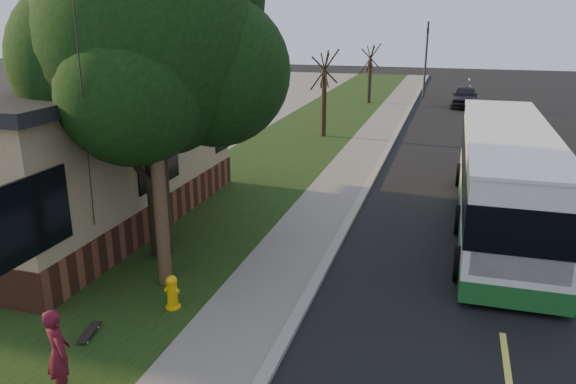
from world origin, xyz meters
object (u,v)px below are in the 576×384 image
Objects in this scene: traffic_signal at (426,55)px; distant_car at (464,96)px; transit_bus at (504,175)px; dumpster at (67,209)px; skateboarder at (58,353)px; fire_hydrant at (172,292)px; leafy_tree at (152,50)px; bare_tree_far at (370,75)px; utility_pole at (151,82)px; bare_tree_near at (324,95)px; skateboard_main at (89,332)px.

distant_car is at bearing -51.00° from traffic_signal.
transit_bus reaches higher than dumpster.
transit_bus is 12.44m from dumpster.
transit_bus reaches higher than skateboarder.
traffic_signal is (3.10, 34.00, 2.73)m from fire_hydrant.
fire_hydrant is 0.09× the size of leafy_tree.
bare_tree_far is at bearing -131.19° from traffic_signal.
bare_tree_near is at bearing 90.66° from utility_pole.
traffic_signal is at bearing 83.31° from skateboard_main.
leafy_tree is at bearing 120.67° from fire_hydrant.
distant_car reaches higher than fire_hydrant.
transit_bus is (7.27, -22.86, -0.44)m from bare_tree_far.
traffic_signal reaches higher than fire_hydrant.
bare_tree_far is 5.00× the size of skateboard_main.
bare_tree_far is at bearing 107.64° from transit_bus.
transit_bus is at bearing -54.42° from bare_tree_near.
traffic_signal is at bearing 130.37° from distant_car.
bare_tree_far is (1.17, 27.35, -3.16)m from leafy_tree.
dumpster is at bearing 152.96° from utility_pole.
skateboarder is at bearing -67.52° from skateboard_main.
leafy_tree is 1.81× the size of bare_tree_near.
traffic_signal reaches higher than skateboard_main.
transit_bus reaches higher than skateboard_main.
skateboard_main is (-0.68, 1.65, -0.72)m from skateboarder.
utility_pole is at bearing -90.60° from bare_tree_far.
fire_hydrant is 0.45× the size of dumpster.
dumpster is at bearing -104.96° from bare_tree_near.
utility_pole reaches higher than fire_hydrant.
utility_pole is at bearing -62.40° from leafy_tree.
utility_pole reaches higher than skateboard_main.
transit_bus reaches higher than fire_hydrant.
leafy_tree reaches higher than distant_car.
distant_car is at bearing 3.86° from bare_tree_far.
utility_pole is 1.94m from leafy_tree.
distant_car is (6.36, 33.49, -0.13)m from skateboarder.
skateboard_main is at bearing -49.86° from dumpster.
skateboarder is (0.34, -4.06, -3.79)m from utility_pole.
transit_bus is 11.75m from skateboard_main.
skateboarder is at bearing -78.12° from leafy_tree.
bare_tree_far reaches higher than distant_car.
transit_bus is (7.77, -10.86, -0.59)m from bare_tree_near.
bare_tree_far is 23.99m from transit_bus.
traffic_signal is 1.32× the size of distant_car.
utility_pole is (-0.71, 0.99, 4.20)m from fire_hydrant.
skateboard_main is 0.49× the size of dumpster.
utility_pole is 29.13m from bare_tree_far.
transit_bus is at bearing 46.11° from fire_hydrant.
bare_tree_far is 2.45× the size of dumpster.
skateboard_main is at bearing -98.21° from utility_pole.
leafy_tree is at bearing -92.45° from bare_tree_far.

